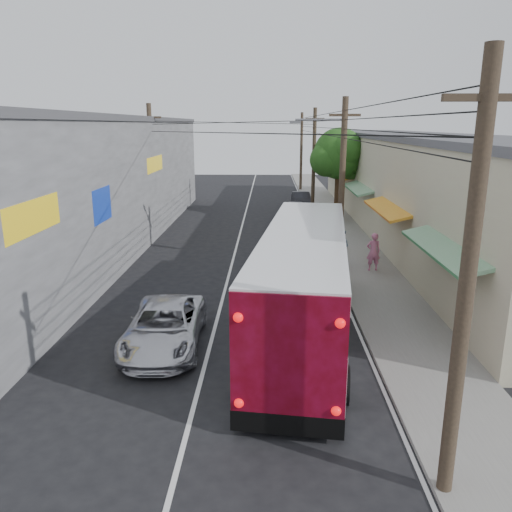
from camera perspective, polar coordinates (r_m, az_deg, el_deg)
The scene contains 13 objects.
ground at distance 12.33m, azimuth -7.74°, elevation -18.81°, with size 120.00×120.00×0.00m, color black.
sidewalk at distance 31.22m, azimuth 10.04°, elevation 2.12°, with size 3.00×80.00×0.12m, color slate.
building_right at distance 33.60m, azimuth 17.44°, elevation 7.91°, with size 7.09×40.00×6.25m.
building_left at distance 30.12m, azimuth -18.79°, elevation 8.04°, with size 7.20×36.00×7.25m.
utility_poles at distance 30.59m, azimuth 3.94°, elevation 9.77°, with size 11.80×45.28×8.00m.
street_tree at distance 36.55m, azimuth 9.58°, elevation 11.28°, with size 4.40×4.00×6.60m.
coach_bus at distance 16.51m, azimuth 5.50°, elevation -2.83°, with size 4.00×12.37×3.51m.
jeepney at distance 16.01m, azimuth -10.40°, elevation -7.92°, with size 2.26×4.91×1.36m, color silver.
parked_suv at distance 28.42m, azimuth 5.41°, elevation 2.78°, with size 2.54×6.26×1.82m, color #A1A1A9.
parked_car_mid at distance 36.69m, azimuth 4.54°, elevation 5.18°, with size 1.62×4.03×1.37m, color #2A2A2F.
parked_car_far at distance 42.51m, azimuth 5.22°, elevation 6.42°, with size 1.35×3.88×1.28m, color black.
pedestrian_near at distance 23.99m, azimuth 13.26°, elevation 0.47°, with size 0.66×0.43×1.80m, color #CC6C95.
pedestrian_far at distance 24.81m, azimuth 9.69°, elevation 1.03°, with size 0.84×0.65×1.72m, color #84A1C1.
Camera 1 is at (1.83, -10.12, 6.80)m, focal length 35.00 mm.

